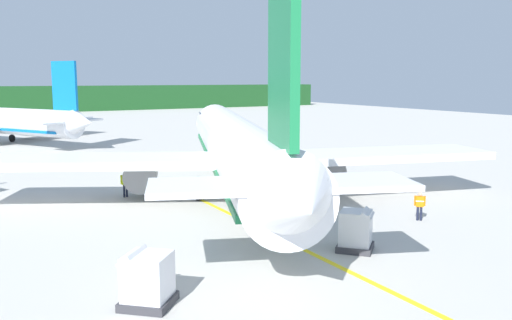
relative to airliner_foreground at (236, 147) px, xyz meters
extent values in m
cylinder|color=white|center=(0.20, 0.53, 0.11)|extent=(16.21, 35.04, 3.80)
cone|color=white|center=(6.95, 18.51, 0.11)|extent=(4.22, 3.52, 3.61)
cone|color=white|center=(-6.69, -17.82, 0.51)|extent=(4.15, 4.13, 3.23)
cube|color=#192333|center=(6.18, 16.45, 0.96)|extent=(3.87, 3.38, 0.60)
cube|color=white|center=(-9.06, 1.87, -0.56)|extent=(16.46, 11.45, 0.50)
cylinder|color=slate|center=(-5.86, 2.60, -1.76)|extent=(3.18, 3.77, 2.20)
cube|color=white|center=(8.05, -4.55, -0.56)|extent=(16.69, 8.67, 0.50)
cylinder|color=slate|center=(6.12, -1.90, -1.76)|extent=(3.18, 3.77, 2.20)
cube|color=#19723F|center=(-5.60, -14.91, 5.26)|extent=(1.88, 4.25, 6.50)
cube|color=white|center=(-5.60, -14.91, 0.51)|extent=(10.86, 6.65, 0.24)
cube|color=#19723F|center=(0.20, 0.53, -0.94)|extent=(14.77, 31.60, 0.36)
cylinder|color=black|center=(5.01, 13.34, -2.84)|extent=(0.71, 1.15, 1.10)
cylinder|color=gray|center=(5.01, 13.34, -2.04)|extent=(0.20, 0.20, 0.50)
cylinder|color=black|center=(-2.76, 0.04, -2.84)|extent=(0.71, 1.15, 1.10)
cylinder|color=gray|center=(-2.76, 0.04, -2.04)|extent=(0.20, 0.20, 0.50)
cylinder|color=black|center=(2.11, -1.79, -2.84)|extent=(0.71, 1.15, 1.10)
cylinder|color=gray|center=(2.11, -1.79, -2.04)|extent=(0.20, 0.20, 0.50)
cone|color=silver|center=(-4.30, 28.35, -0.15)|extent=(3.68, 3.67, 2.69)
cube|color=silver|center=(-5.47, 44.81, -1.03)|extent=(12.98, 11.27, 0.42)
cylinder|color=slate|center=(-8.19, 44.89, -2.03)|extent=(2.95, 3.23, 1.83)
cube|color=#0C66B2|center=(-5.64, 30.55, 3.80)|extent=(2.17, 3.28, 5.41)
cube|color=silver|center=(-5.64, 30.55, -0.15)|extent=(8.76, 6.79, 0.20)
cylinder|color=black|center=(-10.32, 42.32, -2.93)|extent=(0.73, 0.93, 0.91)
cylinder|color=gray|center=(-10.32, 42.32, -2.27)|extent=(0.17, 0.17, 0.42)
cube|color=#333338|center=(-0.57, -13.42, -3.24)|extent=(2.27, 2.27, 0.30)
cube|color=silver|center=(-0.57, -13.42, -2.29)|extent=(1.99, 1.99, 1.60)
cube|color=silver|center=(-0.24, -13.79, -1.64)|extent=(1.45, 1.39, 0.54)
cube|color=#333338|center=(-11.06, -14.75, -3.24)|extent=(2.41, 2.41, 0.30)
cube|color=silver|center=(-11.06, -14.75, -2.29)|extent=(2.13, 2.13, 1.60)
cube|color=silver|center=(-11.46, -14.40, -1.64)|extent=(1.48, 1.56, 0.56)
cylinder|color=#191E33|center=(-6.88, 3.26, -2.95)|extent=(0.14, 0.14, 0.87)
cylinder|color=#191E33|center=(-6.70, 3.24, -2.95)|extent=(0.14, 0.14, 0.87)
cube|color=#CCE519|center=(-6.79, 3.25, -2.19)|extent=(0.46, 0.26, 0.66)
cube|color=silver|center=(-6.79, 3.25, -2.16)|extent=(0.47, 0.27, 0.06)
sphere|color=tan|center=(-6.79, 3.25, -1.74)|extent=(0.24, 0.24, 0.24)
cylinder|color=#CCE519|center=(-7.05, 3.28, -2.16)|extent=(0.09, 0.09, 0.62)
cylinder|color=#CCE519|center=(-6.52, 3.23, -2.16)|extent=(0.09, 0.09, 0.62)
cylinder|color=#191E33|center=(6.17, -11.02, -2.99)|extent=(0.14, 0.14, 0.81)
cylinder|color=#191E33|center=(6.04, -10.90, -2.99)|extent=(0.14, 0.14, 0.81)
cube|color=orange|center=(6.10, -10.96, -2.28)|extent=(0.47, 0.46, 0.61)
cube|color=silver|center=(6.10, -10.96, -2.25)|extent=(0.49, 0.47, 0.06)
sphere|color=tan|center=(6.10, -10.96, -1.87)|extent=(0.22, 0.22, 0.22)
cylinder|color=orange|center=(6.30, -11.14, -2.25)|extent=(0.09, 0.09, 0.58)
cylinder|color=orange|center=(5.91, -10.78, -2.25)|extent=(0.09, 0.09, 0.58)
cube|color=yellow|center=(-2.64, -4.47, -3.39)|extent=(0.30, 60.00, 0.01)
camera|label=1|loc=(-16.66, -32.62, 4.63)|focal=38.04mm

